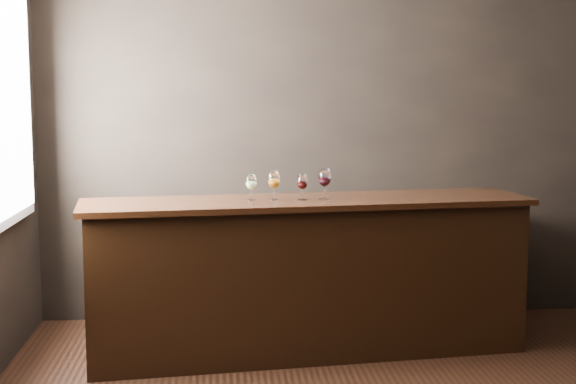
{
  "coord_description": "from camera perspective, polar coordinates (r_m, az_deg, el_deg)",
  "views": [
    {
      "loc": [
        -1.05,
        -4.16,
        1.83
      ],
      "look_at": [
        -0.6,
        1.31,
        1.14
      ],
      "focal_mm": 50.0,
      "sensor_mm": 36.0,
      "label": 1
    }
  ],
  "objects": [
    {
      "name": "room_shell",
      "position": [
        4.35,
        6.11,
        6.84
      ],
      "size": [
        5.02,
        4.52,
        2.81
      ],
      "color": "black",
      "rests_on": "ground"
    },
    {
      "name": "glass_white",
      "position": [
        5.48,
        -2.63,
        0.66
      ],
      "size": [
        0.08,
        0.08,
        0.18
      ],
      "color": "white",
      "rests_on": "bar_top"
    },
    {
      "name": "bar_top",
      "position": [
        5.55,
        1.4,
        -0.7
      ],
      "size": [
        3.17,
        1.08,
        0.04
      ],
      "primitive_type": "cube",
      "rotation": [
        0.0,
        0.0,
        0.12
      ],
      "color": "black",
      "rests_on": "bar_counter"
    },
    {
      "name": "bar_counter",
      "position": [
        5.65,
        1.38,
        -6.2
      ],
      "size": [
        3.06,
        1.0,
        1.05
      ],
      "primitive_type": "cube",
      "rotation": [
        0.0,
        0.0,
        0.12
      ],
      "color": "black",
      "rests_on": "ground"
    },
    {
      "name": "glass_amber",
      "position": [
        5.49,
        -1.01,
        0.83
      ],
      "size": [
        0.09,
        0.09,
        0.2
      ],
      "color": "white",
      "rests_on": "bar_top"
    },
    {
      "name": "glass_red_b",
      "position": [
        5.55,
        2.62,
        0.98
      ],
      "size": [
        0.09,
        0.09,
        0.21
      ],
      "color": "white",
      "rests_on": "bar_top"
    },
    {
      "name": "back_bar_shelf",
      "position": [
        6.43,
        4.67,
        -5.41
      ],
      "size": [
        2.42,
        0.4,
        0.87
      ],
      "primitive_type": "cube",
      "color": "black",
      "rests_on": "ground"
    },
    {
      "name": "glass_red_a",
      "position": [
        5.5,
        1.03,
        0.68
      ],
      "size": [
        0.07,
        0.07,
        0.18
      ],
      "color": "white",
      "rests_on": "bar_top"
    }
  ]
}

